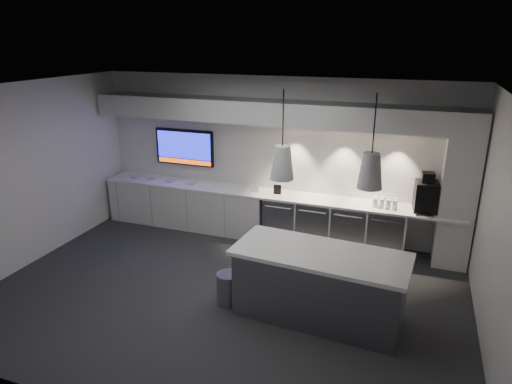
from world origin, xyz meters
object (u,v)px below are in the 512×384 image
at_px(wall_tv, 185,147).
at_px(island, 319,285).
at_px(bin, 228,289).
at_px(coffee_machine, 426,195).

bearing_deg(wall_tv, island, -37.21).
height_order(wall_tv, island, wall_tv).
relative_size(bin, coffee_machine, 0.72).
relative_size(wall_tv, island, 0.53).
bearing_deg(wall_tv, coffee_machine, -3.07).
bearing_deg(wall_tv, bin, -52.16).
xyz_separation_m(island, coffee_machine, (1.27, 2.29, 0.68)).
distance_m(wall_tv, coffee_machine, 4.64).
height_order(island, bin, island).
xyz_separation_m(wall_tv, coffee_machine, (4.61, -0.25, -0.39)).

